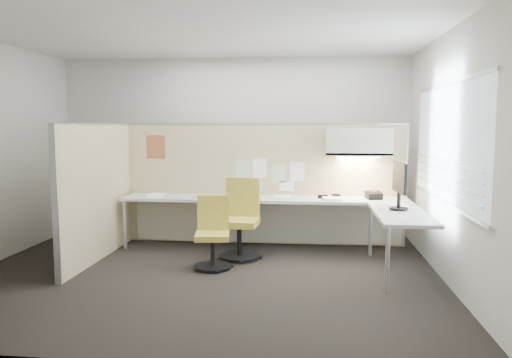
# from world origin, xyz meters

# --- Properties ---
(floor) EXTENTS (5.50, 4.50, 0.01)m
(floor) POSITION_xyz_m (0.00, 0.00, -0.01)
(floor) COLOR black
(floor) RESTS_ON ground
(ceiling) EXTENTS (5.50, 4.50, 0.01)m
(ceiling) POSITION_xyz_m (0.00, 0.00, 2.80)
(ceiling) COLOR white
(ceiling) RESTS_ON wall_back
(wall_back) EXTENTS (5.50, 0.02, 2.80)m
(wall_back) POSITION_xyz_m (0.00, 2.25, 1.40)
(wall_back) COLOR beige
(wall_back) RESTS_ON ground
(wall_front) EXTENTS (5.50, 0.02, 2.80)m
(wall_front) POSITION_xyz_m (0.00, -2.25, 1.40)
(wall_front) COLOR beige
(wall_front) RESTS_ON ground
(wall_right) EXTENTS (0.02, 4.50, 2.80)m
(wall_right) POSITION_xyz_m (2.75, 0.00, 1.40)
(wall_right) COLOR beige
(wall_right) RESTS_ON ground
(window_pane) EXTENTS (0.01, 2.80, 1.30)m
(window_pane) POSITION_xyz_m (2.73, 0.00, 1.55)
(window_pane) COLOR #A7B4C2
(window_pane) RESTS_ON wall_right
(partition_back) EXTENTS (4.10, 0.06, 1.75)m
(partition_back) POSITION_xyz_m (0.55, 1.60, 0.88)
(partition_back) COLOR tan
(partition_back) RESTS_ON floor
(partition_left) EXTENTS (0.06, 2.20, 1.75)m
(partition_left) POSITION_xyz_m (-1.50, 0.50, 0.88)
(partition_left) COLOR tan
(partition_left) RESTS_ON floor
(desk) EXTENTS (4.00, 2.07, 0.73)m
(desk) POSITION_xyz_m (0.93, 1.13, 0.60)
(desk) COLOR beige
(desk) RESTS_ON floor
(overhead_bin) EXTENTS (0.90, 0.36, 0.38)m
(overhead_bin) POSITION_xyz_m (1.90, 1.39, 1.51)
(overhead_bin) COLOR beige
(overhead_bin) RESTS_ON partition_back
(task_light_strip) EXTENTS (0.60, 0.06, 0.02)m
(task_light_strip) POSITION_xyz_m (1.90, 1.39, 1.30)
(task_light_strip) COLOR #FFEABF
(task_light_strip) RESTS_ON overhead_bin
(pinned_papers) EXTENTS (1.01, 0.00, 0.47)m
(pinned_papers) POSITION_xyz_m (0.63, 1.57, 1.03)
(pinned_papers) COLOR #8CBF8C
(pinned_papers) RESTS_ON partition_back
(poster) EXTENTS (0.28, 0.00, 0.35)m
(poster) POSITION_xyz_m (-1.05, 1.57, 1.42)
(poster) COLOR #DA581B
(poster) RESTS_ON partition_back
(chair_left) EXTENTS (0.54, 0.55, 1.03)m
(chair_left) POSITION_xyz_m (0.33, 0.78, 0.48)
(chair_left) COLOR black
(chair_left) RESTS_ON floor
(chair_right) EXTENTS (0.46, 0.47, 0.87)m
(chair_right) POSITION_xyz_m (0.05, 0.27, 0.41)
(chair_right) COLOR black
(chair_right) RESTS_ON floor
(monitor) EXTENTS (0.22, 0.54, 0.57)m
(monitor) POSITION_xyz_m (2.30, 0.42, 1.06)
(monitor) COLOR black
(monitor) RESTS_ON desk
(phone) EXTENTS (0.24, 0.23, 0.12)m
(phone) POSITION_xyz_m (2.11, 1.29, 0.78)
(phone) COLOR black
(phone) RESTS_ON desk
(stapler) EXTENTS (0.14, 0.06, 0.05)m
(stapler) POSITION_xyz_m (1.42, 1.29, 0.76)
(stapler) COLOR black
(stapler) RESTS_ON desk
(tape_dispenser) EXTENTS (0.11, 0.08, 0.06)m
(tape_dispenser) POSITION_xyz_m (1.60, 1.33, 0.76)
(tape_dispenser) COLOR black
(tape_dispenser) RESTS_ON desk
(coat_hook) EXTENTS (0.18, 0.44, 1.34)m
(coat_hook) POSITION_xyz_m (-1.58, -0.20, 1.42)
(coat_hook) COLOR silver
(coat_hook) RESTS_ON partition_left
(paper_stack_0) EXTENTS (0.28, 0.34, 0.03)m
(paper_stack_0) POSITION_xyz_m (-0.97, 1.28, 0.74)
(paper_stack_0) COLOR white
(paper_stack_0) RESTS_ON desk
(paper_stack_1) EXTENTS (0.27, 0.33, 0.05)m
(paper_stack_1) POSITION_xyz_m (0.44, 1.16, 0.75)
(paper_stack_1) COLOR white
(paper_stack_1) RESTS_ON desk
(paper_stack_2) EXTENTS (0.23, 0.30, 0.01)m
(paper_stack_2) POSITION_xyz_m (0.84, 1.35, 0.74)
(paper_stack_2) COLOR white
(paper_stack_2) RESTS_ON desk
(paper_stack_3) EXTENTS (0.28, 0.33, 0.03)m
(paper_stack_3) POSITION_xyz_m (1.54, 1.18, 0.74)
(paper_stack_3) COLOR white
(paper_stack_3) RESTS_ON desk
(paper_stack_4) EXTENTS (0.28, 0.34, 0.02)m
(paper_stack_4) POSITION_xyz_m (2.34, 0.70, 0.74)
(paper_stack_4) COLOR white
(paper_stack_4) RESTS_ON desk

